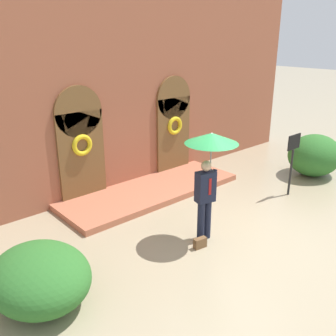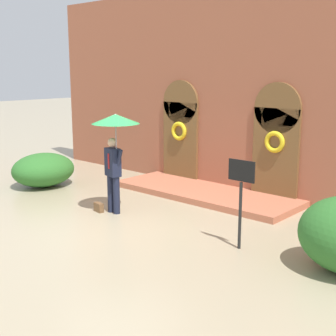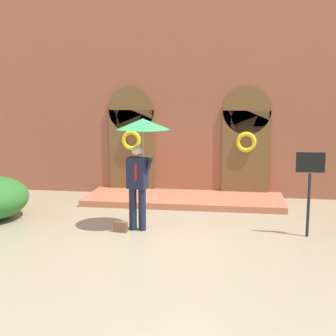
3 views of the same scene
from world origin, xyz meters
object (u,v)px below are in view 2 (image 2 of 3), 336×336
person_with_umbrella (115,134)px  handbag (99,207)px  sign_post (241,189)px  shrub_left (43,170)px

person_with_umbrella → handbag: bearing=-154.6°
sign_post → handbag: bearing=-175.9°
handbag → shrub_left: (-3.18, 0.58, 0.38)m
handbag → sign_post: bearing=13.3°
shrub_left → sign_post: bearing=-2.5°
shrub_left → person_with_umbrella: bearing=-6.0°
person_with_umbrella → shrub_left: (-3.60, 0.38, -1.43)m
sign_post → shrub_left: sign_post is taller
handbag → sign_post: size_ratio=0.16×
sign_post → shrub_left: size_ratio=0.92×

